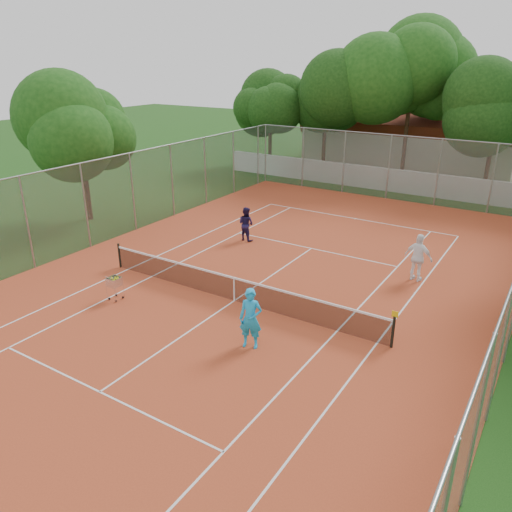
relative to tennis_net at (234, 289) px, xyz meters
The scene contains 12 objects.
ground 0.51m from the tennis_net, ahead, with size 120.00×120.00×0.00m, color #163B10.
court_pad 0.50m from the tennis_net, ahead, with size 18.00×34.00×0.02m, color #B34422.
court_lines 0.49m from the tennis_net, ahead, with size 10.98×23.78×0.01m, color white.
tennis_net is the anchor object (origin of this frame).
perimeter_fence 1.49m from the tennis_net, ahead, with size 18.00×34.00×4.00m, color slate.
boundary_wall 19.00m from the tennis_net, 90.00° to the left, with size 26.00×0.30×1.50m, color silver.
clubhouse 29.12m from the tennis_net, 93.95° to the left, with size 16.40×9.00×4.40m, color beige.
tropical_trees 22.45m from the tennis_net, 90.00° to the left, with size 29.00×19.00×10.00m, color black.
player_near 3.22m from the tennis_net, 46.14° to the right, with size 0.71×0.47×1.96m, color #1BA9E9.
player_far_left 6.61m from the tennis_net, 119.57° to the left, with size 0.81×0.63×1.67m, color #1E1643.
player_far_right 7.50m from the tennis_net, 46.47° to the left, with size 1.15×0.48×1.96m, color white.
ball_hopper 4.42m from the tennis_net, 149.34° to the right, with size 0.46×0.46×0.97m, color silver.
Camera 1 is at (9.50, -13.54, 8.44)m, focal length 35.00 mm.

